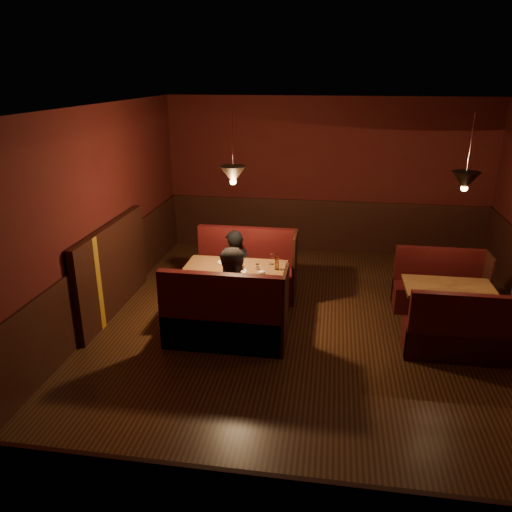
% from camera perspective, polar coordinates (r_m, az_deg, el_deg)
% --- Properties ---
extents(room, '(6.02, 7.02, 2.92)m').
position_cam_1_polar(room, '(6.30, 4.63, -0.59)').
color(room, '#34170B').
rests_on(room, ground).
extents(main_table, '(1.41, 0.85, 0.99)m').
position_cam_1_polar(main_table, '(6.93, -2.34, -2.73)').
color(main_table, brown).
rests_on(main_table, ground).
extents(main_bench_far, '(1.55, 0.55, 1.06)m').
position_cam_1_polar(main_bench_far, '(7.75, -1.06, -2.14)').
color(main_bench_far, '#420C0B').
rests_on(main_bench_far, ground).
extents(main_bench_near, '(1.55, 0.55, 1.06)m').
position_cam_1_polar(main_bench_near, '(6.33, -3.56, -7.59)').
color(main_bench_near, '#420C0B').
rests_on(main_bench_near, ground).
extents(second_table, '(1.15, 0.73, 0.65)m').
position_cam_1_polar(second_table, '(7.08, 21.09, -4.55)').
color(second_table, brown).
rests_on(second_table, ground).
extents(second_bench_far, '(1.27, 0.47, 0.91)m').
position_cam_1_polar(second_bench_far, '(7.77, 20.14, -3.75)').
color(second_bench_far, '#420C0B').
rests_on(second_bench_far, ground).
extents(second_bench_near, '(1.27, 0.47, 0.91)m').
position_cam_1_polar(second_bench_near, '(6.57, 22.26, -8.55)').
color(second_bench_near, '#420C0B').
rests_on(second_bench_near, ground).
extents(diner_a, '(0.58, 0.43, 1.46)m').
position_cam_1_polar(diner_a, '(7.48, -2.51, 0.23)').
color(diner_a, black).
rests_on(diner_a, ground).
extents(diner_b, '(0.93, 0.82, 1.60)m').
position_cam_1_polar(diner_b, '(6.28, -2.30, -3.08)').
color(diner_b, '#403936').
rests_on(diner_b, ground).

